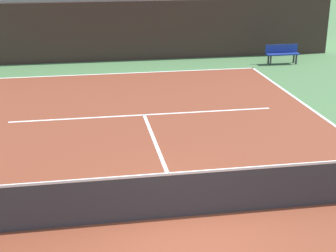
{
  "coord_description": "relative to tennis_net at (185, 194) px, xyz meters",
  "views": [
    {
      "loc": [
        -1.83,
        -8.68,
        5.1
      ],
      "look_at": [
        0.01,
        2.0,
        1.2
      ],
      "focal_mm": 54.43,
      "sensor_mm": 36.0,
      "label": 1
    }
  ],
  "objects": [
    {
      "name": "player_bench",
      "position": [
        7.01,
        12.6,
        -0.0
      ],
      "size": [
        1.5,
        0.4,
        0.85
      ],
      "color": "navy",
      "rests_on": "ground_plane"
    },
    {
      "name": "stands_tier_lower",
      "position": [
        0.0,
        15.93,
        1.03
      ],
      "size": [
        20.02,
        2.4,
        3.08
      ],
      "primitive_type": "cube",
      "color": "#9E9E99",
      "rests_on": "ground_plane"
    },
    {
      "name": "tennis_net",
      "position": [
        0.0,
        0.0,
        0.0
      ],
      "size": [
        11.08,
        0.08,
        1.07
      ],
      "color": "black",
      "rests_on": "court_surface"
    },
    {
      "name": "ground_plane",
      "position": [
        0.0,
        0.0,
        -0.51
      ],
      "size": [
        80.0,
        80.0,
        0.0
      ],
      "primitive_type": "plane",
      "color": "#477042"
    },
    {
      "name": "service_line_far",
      "position": [
        0.0,
        6.4,
        -0.5
      ],
      "size": [
        8.26,
        0.1,
        0.0
      ],
      "primitive_type": "cube",
      "color": "white",
      "rests_on": "court_surface"
    },
    {
      "name": "centre_service_line",
      "position": [
        0.0,
        3.2,
        -0.5
      ],
      "size": [
        0.1,
        6.4,
        0.0
      ],
      "primitive_type": "cube",
      "color": "white",
      "rests_on": "court_surface"
    },
    {
      "name": "back_wall",
      "position": [
        0.0,
        14.58,
        0.83
      ],
      "size": [
        20.02,
        0.3,
        2.67
      ],
      "primitive_type": "cube",
      "color": "#33231E",
      "rests_on": "ground_plane"
    },
    {
      "name": "stands_tier_upper",
      "position": [
        0.0,
        18.33,
        1.48
      ],
      "size": [
        20.02,
        2.4,
        3.98
      ],
      "primitive_type": "cube",
      "color": "#9E9E99",
      "rests_on": "ground_plane"
    },
    {
      "name": "court_surface",
      "position": [
        0.0,
        0.0,
        -0.5
      ],
      "size": [
        11.0,
        24.0,
        0.01
      ],
      "primitive_type": "cube",
      "color": "brown",
      "rests_on": "ground_plane"
    },
    {
      "name": "baseline_far",
      "position": [
        0.0,
        11.95,
        -0.5
      ],
      "size": [
        11.0,
        0.1,
        0.0
      ],
      "primitive_type": "cube",
      "color": "white",
      "rests_on": "court_surface"
    }
  ]
}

